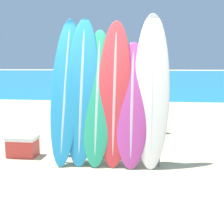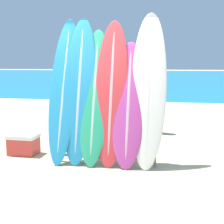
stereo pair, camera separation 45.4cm
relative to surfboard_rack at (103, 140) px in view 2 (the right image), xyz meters
name	(u,v)px [view 2 (the right image)]	position (x,y,z in m)	size (l,w,h in m)	color
ground_plane	(78,178)	(-0.22, -0.75, -0.43)	(160.00, 160.00, 0.00)	#CCB789
ocean_water	(164,76)	(-0.22, 37.89, -0.42)	(120.00, 60.00, 0.01)	teal
surfboard_rack	(103,140)	(0.00, 0.00, 0.00)	(1.84, 0.04, 0.78)	slate
surfboard_slot_0	(64,89)	(-0.74, 0.15, 0.85)	(0.51, 0.93, 2.55)	teal
surfboard_slot_1	(79,90)	(-0.45, 0.11, 0.84)	(0.57, 0.73, 2.54)	teal
surfboard_slot_2	(94,97)	(-0.17, 0.09, 0.74)	(0.54, 0.75, 2.33)	#289E70
surfboard_slot_3	(111,93)	(0.13, 0.09, 0.82)	(0.57, 0.68, 2.48)	red
surfboard_slot_4	(129,104)	(0.43, 0.05, 0.63)	(0.59, 0.68, 2.11)	#B23D8E
surfboard_slot_5	(148,90)	(0.76, 0.11, 0.88)	(0.60, 0.72, 2.60)	silver
person_near_water	(147,96)	(0.53, 2.65, 0.50)	(0.28, 0.29, 1.70)	#A87A5B
person_mid_beach	(95,82)	(-2.00, 7.30, 0.55)	(0.24, 0.30, 1.79)	beige
cooler_box	(24,144)	(-1.63, 0.27, -0.23)	(0.54, 0.39, 0.39)	red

